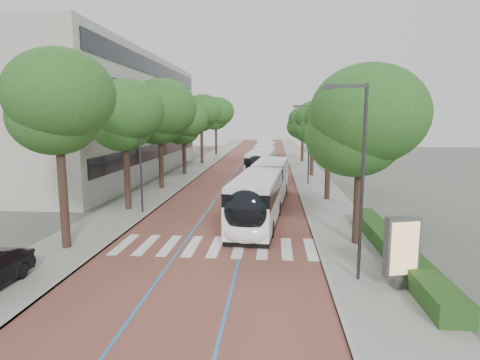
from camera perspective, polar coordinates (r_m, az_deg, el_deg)
The scene contains 21 objects.
ground at distance 20.72m, azimuth -4.44°, elevation -10.32°, with size 160.00×160.00×0.00m, color #51544C.
road at distance 59.79m, azimuth 1.69°, elevation 2.26°, with size 11.00×140.00×0.02m, color brown.
sidewalk_left at distance 60.65m, azimuth -5.41°, elevation 2.36°, with size 4.00×140.00×0.12m, color gray.
sidewalk_right at distance 59.85m, azimuth 8.88°, elevation 2.21°, with size 4.00×140.00×0.12m, color gray.
kerb_left at distance 60.34m, azimuth -3.63°, elevation 2.35°, with size 0.20×140.00×0.14m, color gray.
kerb_right at distance 59.74m, azimuth 7.06°, elevation 2.24°, with size 0.20×140.00×0.14m, color gray.
zebra_crossing at distance 21.61m, azimuth -3.48°, elevation -9.42°, with size 10.55×3.60×0.01m.
lane_line_left at distance 59.89m, azimuth 0.16°, elevation 2.29°, with size 0.12×126.00×0.01m, color #236CAF.
lane_line_right at distance 59.72m, azimuth 3.22°, elevation 2.26°, with size 0.12×126.00×0.01m, color #236CAF.
office_building at distance 52.47m, azimuth -21.06°, elevation 8.43°, with size 18.11×40.00×14.00m.
hedge at distance 21.14m, azimuth 21.02°, elevation -9.02°, with size 1.20×14.00×0.80m, color #1B4317.
streetlight_near at distance 16.79m, azimuth 16.51°, elevation 1.75°, with size 1.82×0.20×8.00m.
streetlight_far at distance 41.51m, azimuth 9.56°, elevation 5.95°, with size 1.82×0.20×8.00m.
lamp_post_left at distance 28.98m, azimuth -13.98°, elevation 3.26°, with size 0.14×0.14×8.00m, color #2C2C2E.
trees_left at distance 47.78m, azimuth -8.26°, elevation 8.98°, with size 6.46×60.77×10.08m.
trees_right at distance 38.95m, azimuth 11.53°, elevation 7.73°, with size 6.03×47.60×8.94m.
lead_bus at distance 28.97m, azimuth 3.39°, elevation -1.47°, with size 4.08×18.54×3.20m.
bus_queued_0 at distance 44.95m, azimuth 3.07°, elevation 2.17°, with size 3.21×12.52×3.20m.
bus_queued_1 at distance 57.89m, azimuth 3.61°, elevation 3.64°, with size 2.84×12.46×3.20m.
bus_queued_2 at distance 70.59m, azimuth 3.55°, elevation 4.56°, with size 2.75×12.44×3.20m.
ad_panel at distance 17.19m, azimuth 22.01°, elevation -9.30°, with size 1.43×0.72×2.86m.
Camera 1 is at (3.20, -19.32, 6.76)m, focal length 30.00 mm.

